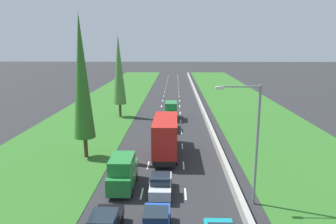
{
  "coord_description": "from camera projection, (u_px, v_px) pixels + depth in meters",
  "views": [
    {
      "loc": [
        0.9,
        -2.12,
        11.74
      ],
      "look_at": [
        -0.26,
        47.02,
        1.04
      ],
      "focal_mm": 33.56,
      "sensor_mm": 36.0,
      "label": 1
    }
  ],
  "objects": [
    {
      "name": "median_barrier",
      "position": [
        199.0,
        101.0,
        62.97
      ],
      "size": [
        0.44,
        120.0,
        0.85
      ],
      "primitive_type": "cube",
      "color": "#9E9B93",
      "rests_on": "ground"
    },
    {
      "name": "grass_verge_right",
      "position": [
        242.0,
        104.0,
        62.86
      ],
      "size": [
        14.0,
        140.0,
        0.04
      ],
      "primitive_type": "cube",
      "color": "#2D6623",
      "rests_on": "ground"
    },
    {
      "name": "blue_hatchback_centre_lane",
      "position": [
        156.0,
        222.0,
        19.58
      ],
      "size": [
        1.74,
        3.9,
        1.72
      ],
      "color": "#1E47B7",
      "rests_on": "ground"
    },
    {
      "name": "poplar_tree_third",
      "position": [
        119.0,
        70.0,
        49.93
      ],
      "size": [
        2.13,
        2.13,
        13.22
      ],
      "color": "#4C3823",
      "rests_on": "ground"
    },
    {
      "name": "green_van_left_lane",
      "position": [
        123.0,
        172.0,
        25.78
      ],
      "size": [
        1.96,
        4.9,
        2.82
      ],
      "color": "#237A33",
      "rests_on": "ground"
    },
    {
      "name": "poplar_tree_second",
      "position": [
        82.0,
        77.0,
        31.44
      ],
      "size": [
        2.17,
        2.17,
        14.78
      ],
      "color": "#4C3823",
      "rests_on": "ground"
    },
    {
      "name": "grey_sedan_centre_lane",
      "position": [
        170.0,
        124.0,
        43.6
      ],
      "size": [
        1.82,
        4.5,
        1.64
      ],
      "color": "slate",
      "rests_on": "ground"
    },
    {
      "name": "ground_plane",
      "position": [
        171.0,
        103.0,
        63.2
      ],
      "size": [
        300.0,
        300.0,
        0.0
      ],
      "primitive_type": "plane",
      "color": "#28282B",
      "rests_on": "ground"
    },
    {
      "name": "lane_markings",
      "position": [
        171.0,
        103.0,
        63.19
      ],
      "size": [
        3.64,
        116.0,
        0.01
      ],
      "color": "white",
      "rests_on": "ground"
    },
    {
      "name": "silver_hatchback_centre_lane",
      "position": [
        161.0,
        184.0,
        24.86
      ],
      "size": [
        1.74,
        3.9,
        1.72
      ],
      "color": "silver",
      "rests_on": "ground"
    },
    {
      "name": "green_van_centre_lane",
      "position": [
        171.0,
        111.0,
        49.59
      ],
      "size": [
        1.96,
        4.9,
        2.82
      ],
      "color": "#237A33",
      "rests_on": "ground"
    },
    {
      "name": "street_light_mast",
      "position": [
        253.0,
        137.0,
        22.43
      ],
      "size": [
        3.2,
        0.28,
        9.0
      ],
      "color": "gray",
      "rests_on": "ground"
    },
    {
      "name": "red_box_truck_centre_lane",
      "position": [
        166.0,
        135.0,
        33.62
      ],
      "size": [
        2.46,
        9.4,
        4.18
      ],
      "color": "black",
      "rests_on": "ground"
    },
    {
      "name": "grass_verge_left",
      "position": [
        108.0,
        103.0,
        63.48
      ],
      "size": [
        14.0,
        140.0,
        0.04
      ],
      "primitive_type": "cube",
      "color": "#2D6623",
      "rests_on": "ground"
    }
  ]
}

